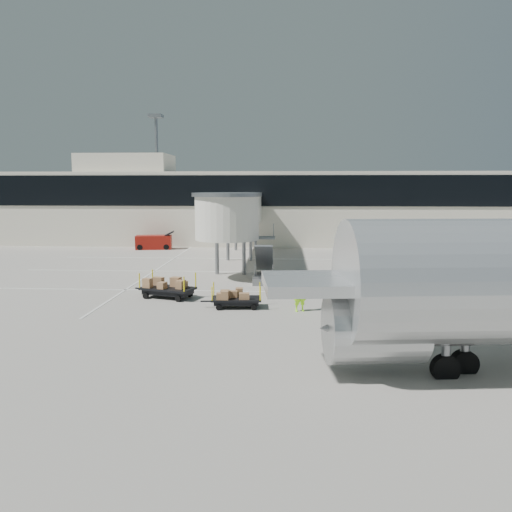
% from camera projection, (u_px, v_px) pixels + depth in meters
% --- Properties ---
extents(ground, '(140.00, 140.00, 0.00)m').
position_uv_depth(ground, '(284.00, 299.00, 28.78)').
color(ground, '#ACA69A').
rests_on(ground, ground).
extents(lane_markings, '(40.00, 30.00, 0.02)m').
position_uv_depth(lane_markings, '(276.00, 272.00, 38.04)').
color(lane_markings, silver).
rests_on(lane_markings, ground).
extents(terminal, '(64.00, 12.11, 15.20)m').
position_uv_depth(terminal, '(282.00, 207.00, 57.83)').
color(terminal, beige).
rests_on(terminal, ground).
extents(jet_bridge, '(5.70, 20.40, 6.03)m').
position_uv_depth(jet_bridge, '(236.00, 213.00, 40.54)').
color(jet_bridge, silver).
rests_on(jet_bridge, ground).
extents(baggage_tug, '(2.50, 1.98, 1.50)m').
position_uv_depth(baggage_tug, '(356.00, 272.00, 34.81)').
color(baggage_tug, maroon).
rests_on(baggage_tug, ground).
extents(suitcase_cart, '(4.05, 2.59, 1.56)m').
position_uv_depth(suitcase_cart, '(358.00, 278.00, 32.53)').
color(suitcase_cart, black).
rests_on(suitcase_cart, ground).
extents(box_cart_near, '(3.29, 1.50, 1.27)m').
position_uv_depth(box_cart_near, '(236.00, 299.00, 26.76)').
color(box_cart_near, black).
rests_on(box_cart_near, ground).
extents(box_cart_far, '(3.84, 2.39, 1.48)m').
position_uv_depth(box_cart_far, '(171.00, 289.00, 29.00)').
color(box_cart_far, black).
rests_on(box_cart_far, ground).
extents(ground_worker, '(0.80, 0.64, 1.90)m').
position_uv_depth(ground_worker, '(300.00, 293.00, 25.90)').
color(ground_worker, '#9CFF1A').
rests_on(ground_worker, ground).
extents(minivan, '(3.47, 4.93, 1.73)m').
position_uv_depth(minivan, '(404.00, 251.00, 42.36)').
color(minivan, white).
rests_on(minivan, ground).
extents(belt_loader, '(4.05, 2.02, 1.87)m').
position_uv_depth(belt_loader, '(154.00, 242.00, 51.54)').
color(belt_loader, maroon).
rests_on(belt_loader, ground).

